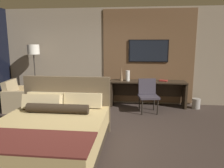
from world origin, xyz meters
The scene contains 12 objects.
ground_plane centered at (0.00, 0.00, 0.00)m, with size 16.00×16.00×0.00m, color #332823.
wall_back_tv_panel centered at (0.19, 2.59, 1.40)m, with size 7.20×0.09×2.80m.
bed centered at (-0.45, -0.65, 0.33)m, with size 1.78×2.13×1.13m.
desk centered at (1.30, 2.32, 0.51)m, with size 2.12×0.51×0.73m.
tv centered at (1.30, 2.52, 1.57)m, with size 1.14×0.04×0.64m.
desk_chair centered at (1.27, 1.76, 0.51)m, with size 0.57×0.57×0.87m.
armchair_by_window centered at (-2.12, 1.63, 0.27)m, with size 0.99×1.01×0.81m.
floor_lamp centered at (-2.02, 2.22, 1.47)m, with size 0.34×0.34×1.75m.
vase_tall centered at (0.54, 2.29, 0.93)m, with size 0.09×0.09×0.39m.
vase_short centered at (0.72, 2.27, 0.88)m, with size 0.12×0.12×0.29m.
book centered at (1.73, 2.32, 0.75)m, with size 0.26×0.21×0.03m.
waste_bin centered at (2.64, 2.18, 0.14)m, with size 0.22×0.22×0.28m.
Camera 1 is at (0.94, -3.90, 1.79)m, focal length 35.00 mm.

